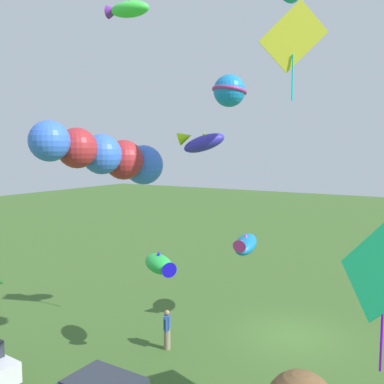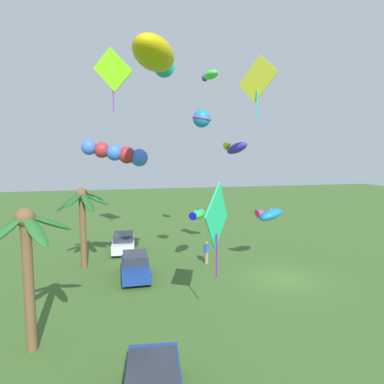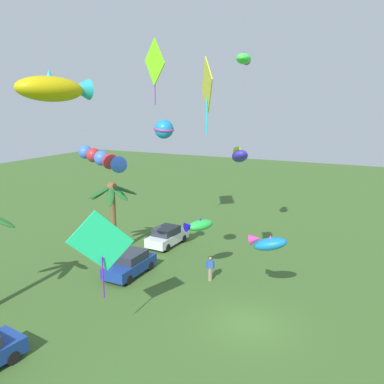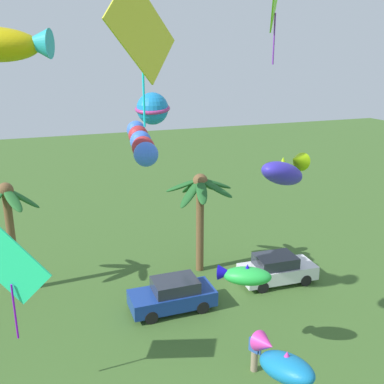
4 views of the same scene
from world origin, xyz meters
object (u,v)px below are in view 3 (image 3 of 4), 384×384
Objects in this scene: kite_ball_7 at (164,129)px; spectator_0 at (210,268)px; kite_diamond_0 at (101,243)px; parked_car_2 at (167,236)px; palm_tree_0 at (113,199)px; parked_car_0 at (130,264)px; kite_fish_6 at (268,243)px; kite_tube_3 at (104,159)px; kite_fish_1 at (55,89)px; kite_fish_5 at (240,155)px; kite_diamond_9 at (207,86)px; kite_diamond_8 at (154,63)px; kite_fish_4 at (199,225)px; kite_fish_2 at (244,59)px.

spectator_0 is at bearing -21.62° from kite_ball_7.
parked_car_2 is at bearing 16.64° from kite_diamond_0.
parked_car_2 is 12.55m from kite_ball_7.
kite_ball_7 is at bearing -122.53° from palm_tree_0.
palm_tree_0 is at bearing 50.75° from parked_car_0.
kite_fish_6 is at bearing -121.36° from parked_car_2.
kite_diamond_0 is 6.78m from kite_ball_7.
kite_diamond_0 reaches higher than parked_car_2.
kite_tube_3 is at bearing 80.25° from kite_ball_7.
parked_car_2 is 1.08× the size of kite_fish_1.
kite_fish_6 is (-0.02, -9.09, 2.90)m from parked_car_0.
kite_fish_6 is at bearing -116.63° from kite_fish_5.
kite_fish_1 reaches higher than kite_fish_6.
kite_fish_1 is at bearing 118.17° from kite_diamond_9.
kite_fish_5 is 5.11m from kite_fish_6.
palm_tree_0 reaches higher than parked_car_0.
kite_diamond_8 is (3.81, 6.13, 13.06)m from spectator_0.
kite_ball_7 is 0.43× the size of kite_diamond_9.
kite_fish_4 is 6.84m from kite_ball_7.
kite_diamond_9 is (-2.84, 2.42, 8.11)m from kite_fish_6.
kite_fish_4 is at bearing 84.26° from kite_fish_5.
kite_diamond_8 is at bearing 8.26° from kite_fish_1.
kite_diamond_0 is 9.12m from kite_fish_5.
kite_tube_3 reaches higher than kite_fish_4.
kite_fish_6 is 0.48× the size of kite_diamond_8.
palm_tree_0 is 1.48× the size of kite_fish_1.
kite_fish_1 reaches higher than parked_car_0.
kite_tube_3 reaches higher than kite_fish_6.
parked_car_0 is at bearing 64.27° from kite_ball_7.
kite_diamond_9 reaches higher than kite_fish_5.
parked_car_0 is 1.07× the size of kite_tube_3.
kite_ball_7 is (-2.86, 3.22, 1.51)m from kite_fish_5.
palm_tree_0 is at bearing 57.47° from kite_ball_7.
kite_tube_3 is at bearing 113.62° from kite_fish_4.
kite_fish_4 is at bearing 148.48° from kite_fish_2.
kite_fish_1 is at bearing -156.18° from palm_tree_0.
parked_car_2 is at bearing 58.64° from kite_fish_6.
kite_diamond_0 is at bearing 164.72° from kite_fish_2.
kite_diamond_8 is at bearing 62.36° from kite_fish_6.
kite_tube_3 is (5.53, 4.09, 2.87)m from kite_diamond_0.
kite_diamond_8 is at bearing 58.14° from spectator_0.
kite_diamond_9 reaches higher than kite_fish_6.
kite_tube_3 is (-3.69, -2.35, 3.57)m from palm_tree_0.
palm_tree_0 is 11.14m from kite_fish_5.
kite_diamond_9 reaches higher than kite_fish_4.
kite_diamond_8 is (11.84, 4.22, 9.01)m from kite_diamond_0.
kite_diamond_8 reaches higher than spectator_0.
spectator_0 is 13.15m from kite_fish_2.
kite_fish_1 is (-8.78, -3.88, 7.48)m from palm_tree_0.
kite_fish_4 is at bearing -100.19° from palm_tree_0.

